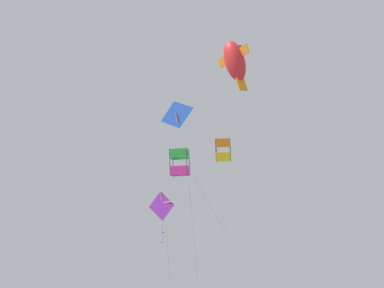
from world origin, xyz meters
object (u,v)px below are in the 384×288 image
(kite_fish_near_right, at_px, (235,61))
(kite_diamond_far_centre, at_px, (162,206))
(kite_box_upper_right, at_px, (180,163))
(kite_box_near_left, at_px, (223,150))
(kite_delta_highest, at_px, (178,116))

(kite_fish_near_right, distance_m, kite_diamond_far_centre, 11.28)
(kite_fish_near_right, relative_size, kite_box_upper_right, 0.29)
(kite_fish_near_right, bearing_deg, kite_diamond_far_centre, 158.77)
(kite_fish_near_right, bearing_deg, kite_box_upper_right, 150.80)
(kite_diamond_far_centre, distance_m, kite_box_upper_right, 4.01)
(kite_diamond_far_centre, relative_size, kite_box_upper_right, 0.62)
(kite_fish_near_right, xyz_separation_m, kite_box_upper_right, (5.82, 9.66, -0.99))
(kite_box_near_left, bearing_deg, kite_delta_highest, 174.80)
(kite_delta_highest, xyz_separation_m, kite_box_near_left, (1.37, -2.18, -2.35))
(kite_diamond_far_centre, relative_size, kite_box_near_left, 3.74)
(kite_fish_near_right, height_order, kite_delta_highest, kite_fish_near_right)
(kite_box_near_left, xyz_separation_m, kite_box_upper_right, (3.24, 6.68, 1.97))
(kite_fish_near_right, bearing_deg, kite_delta_highest, 168.69)
(kite_diamond_far_centre, bearing_deg, kite_fish_near_right, -56.23)
(kite_box_near_left, relative_size, kite_box_upper_right, 0.17)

